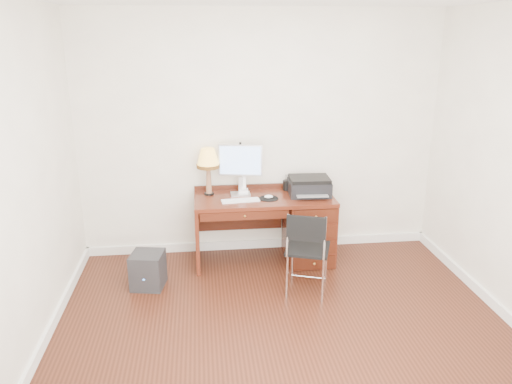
{
  "coord_description": "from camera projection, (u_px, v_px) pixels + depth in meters",
  "views": [
    {
      "loc": [
        -0.67,
        -3.65,
        2.47
      ],
      "look_at": [
        -0.11,
        1.2,
        0.87
      ],
      "focal_mm": 35.0,
      "sensor_mm": 36.0,
      "label": 1
    }
  ],
  "objects": [
    {
      "name": "ground",
      "position": [
        285.0,
        331.0,
        4.29
      ],
      "size": [
        4.0,
        4.0,
        0.0
      ],
      "primitive_type": "plane",
      "color": "black",
      "rests_on": "ground"
    },
    {
      "name": "equipment_box",
      "position": [
        148.0,
        270.0,
        4.98
      ],
      "size": [
        0.36,
        0.36,
        0.36
      ],
      "primitive_type": "cube",
      "rotation": [
        0.0,
        0.0,
        -0.18
      ],
      "color": "black",
      "rests_on": "ground"
    },
    {
      "name": "leg_lamp",
      "position": [
        208.0,
        161.0,
        5.34
      ],
      "size": [
        0.25,
        0.25,
        0.51
      ],
      "color": "black",
      "rests_on": "desk"
    },
    {
      "name": "printer",
      "position": [
        309.0,
        186.0,
        5.43
      ],
      "size": [
        0.46,
        0.36,
        0.2
      ],
      "rotation": [
        0.0,
        0.0,
        -0.04
      ],
      "color": "black",
      "rests_on": "desk"
    },
    {
      "name": "monitor",
      "position": [
        240.0,
        163.0,
        5.37
      ],
      "size": [
        0.48,
        0.19,
        0.55
      ],
      "rotation": [
        0.0,
        0.0,
        -0.19
      ],
      "color": "silver",
      "rests_on": "desk"
    },
    {
      "name": "phone",
      "position": [
        244.0,
        188.0,
        5.49
      ],
      "size": [
        0.1,
        0.1,
        0.2
      ],
      "rotation": [
        0.0,
        0.0,
        -0.07
      ],
      "color": "white",
      "rests_on": "desk"
    },
    {
      "name": "pen_cup",
      "position": [
        287.0,
        185.0,
        5.59
      ],
      "size": [
        0.09,
        0.09,
        0.11
      ],
      "primitive_type": "cylinder",
      "color": "black",
      "rests_on": "desk"
    },
    {
      "name": "chair",
      "position": [
        309.0,
        245.0,
        4.73
      ],
      "size": [
        0.51,
        0.52,
        0.86
      ],
      "rotation": [
        0.0,
        0.0,
        -0.33
      ],
      "color": "black",
      "rests_on": "ground"
    },
    {
      "name": "keyboard",
      "position": [
        240.0,
        200.0,
        5.24
      ],
      "size": [
        0.41,
        0.15,
        0.02
      ],
      "primitive_type": "cube",
      "rotation": [
        0.0,
        0.0,
        0.1
      ],
      "color": "white",
      "rests_on": "desk"
    },
    {
      "name": "mouse_pad",
      "position": [
        269.0,
        198.0,
        5.31
      ],
      "size": [
        0.21,
        0.21,
        0.04
      ],
      "color": "black",
      "rests_on": "desk"
    },
    {
      "name": "room_shell",
      "position": [
        274.0,
        290.0,
        4.87
      ],
      "size": [
        4.0,
        4.0,
        4.0
      ],
      "color": "white",
      "rests_on": "ground"
    },
    {
      "name": "desk",
      "position": [
        293.0,
        224.0,
        5.52
      ],
      "size": [
        1.5,
        0.67,
        0.75
      ],
      "color": "#561F12",
      "rests_on": "ground"
    }
  ]
}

